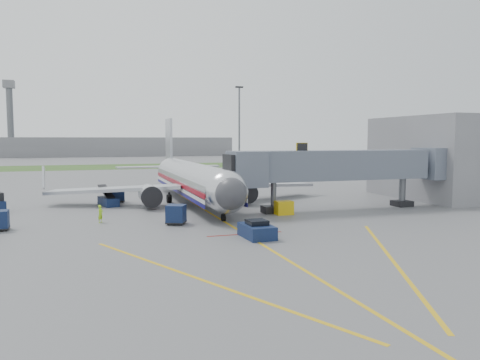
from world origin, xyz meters
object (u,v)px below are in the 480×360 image
object	(u,v)px
belt_loader	(108,201)
ramp_worker	(100,214)
airliner	(192,179)
pushback_tug	(257,230)

from	to	relation	value
belt_loader	ramp_worker	size ratio (longest dim) A/B	2.90
belt_loader	airliner	bearing A→B (deg)	-0.62
airliner	belt_loader	distance (m)	9.55
ramp_worker	airliner	bearing A→B (deg)	-7.78
airliner	ramp_worker	size ratio (longest dim) A/B	23.02
belt_loader	ramp_worker	bearing A→B (deg)	-95.64
ramp_worker	belt_loader	bearing A→B (deg)	30.71
belt_loader	pushback_tug	bearing A→B (deg)	-64.94
pushback_tug	ramp_worker	world-z (taller)	ramp_worker
belt_loader	ramp_worker	distance (m)	10.85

